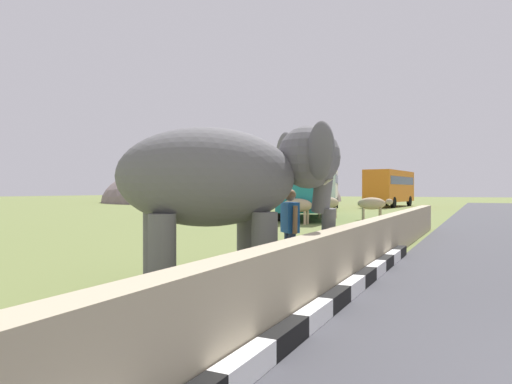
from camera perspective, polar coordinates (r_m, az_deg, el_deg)
striped_curb at (r=4.59m, az=1.34°, el=-19.06°), size 16.20×0.20×0.24m
barrier_parapet at (r=6.72m, az=7.57°, el=-9.48°), size 28.00×0.36×1.00m
elephant at (r=8.02m, az=-3.26°, el=1.58°), size 3.83×3.84×2.82m
person_handler at (r=8.89m, az=4.22°, el=-4.33°), size 0.52×0.51×1.66m
bus_teal at (r=26.86m, az=6.24°, el=1.20°), size 9.33×4.96×3.50m
bus_white at (r=39.17m, az=8.12°, el=0.91°), size 9.68×4.86×3.50m
bus_orange at (r=47.13m, az=16.21°, el=0.79°), size 9.28×3.40×3.50m
cow_near at (r=26.90m, az=8.72°, el=-1.38°), size 1.70×1.56×1.23m
cow_mid at (r=22.16m, az=5.26°, el=-1.73°), size 0.66×1.90×1.23m
cow_far at (r=25.84m, az=14.20°, el=-1.45°), size 1.03×1.92×1.23m
hill_east at (r=68.18m, az=-3.30°, el=-1.12°), size 39.86×31.89×12.85m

